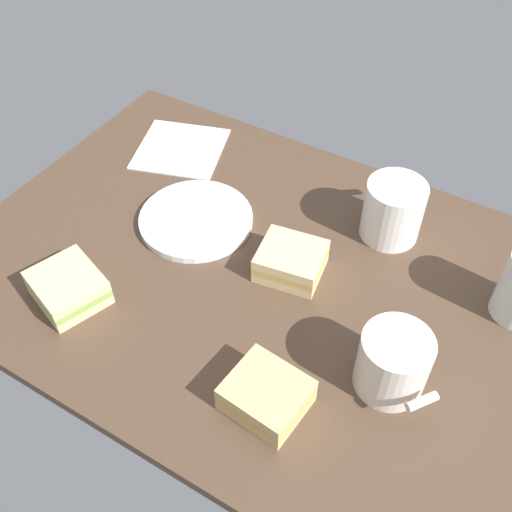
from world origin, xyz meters
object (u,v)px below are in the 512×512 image
object	(u,v)px
sandwich_side	(68,288)
coffee_mug_milky	(393,362)
plate_of_food	(196,219)
paper_napkin	(181,149)
coffee_mug_black	(393,210)
sandwich_extra	(291,261)
sandwich_main	(266,395)

from	to	relation	value
sandwich_side	coffee_mug_milky	bearing A→B (deg)	12.86
plate_of_food	paper_napkin	world-z (taller)	plate_of_food
plate_of_food	coffee_mug_black	distance (cm)	31.50
plate_of_food	paper_napkin	xyz separation A→B (cm)	(-13.63, 14.63, -0.45)
coffee_mug_milky	paper_napkin	world-z (taller)	coffee_mug_milky
sandwich_side	paper_napkin	distance (cm)	37.71
sandwich_side	sandwich_extra	size ratio (longest dim) A/B	1.15
sandwich_main	coffee_mug_milky	bearing A→B (deg)	42.09
coffee_mug_milky	sandwich_extra	bearing A→B (deg)	152.25
plate_of_food	coffee_mug_black	world-z (taller)	coffee_mug_black
coffee_mug_black	sandwich_extra	bearing A→B (deg)	-122.34
coffee_mug_black	paper_napkin	size ratio (longest dim) A/B	0.75
sandwich_side	plate_of_food	bearing A→B (deg)	73.42
sandwich_main	sandwich_extra	bearing A→B (deg)	110.78
sandwich_side	sandwich_extra	bearing A→B (deg)	39.81
sandwich_extra	paper_napkin	world-z (taller)	sandwich_extra
plate_of_food	coffee_mug_milky	distance (cm)	40.50
plate_of_food	sandwich_main	xyz separation A→B (cm)	(26.48, -22.88, 1.60)
coffee_mug_milky	sandwich_extra	xyz separation A→B (cm)	(-20.08, 10.56, -2.47)
plate_of_food	coffee_mug_milky	xyz separation A→B (cm)	(38.44, -12.08, 4.07)
coffee_mug_milky	sandwich_side	distance (cm)	46.33
coffee_mug_black	paper_napkin	distance (cm)	41.93
coffee_mug_milky	sandwich_side	bearing A→B (deg)	-167.14
plate_of_food	paper_napkin	distance (cm)	20.00
coffee_mug_milky	sandwich_main	distance (cm)	16.31
coffee_mug_black	sandwich_main	world-z (taller)	coffee_mug_black
coffee_mug_black	plate_of_food	bearing A→B (deg)	-153.91
coffee_mug_black	sandwich_side	xyz separation A→B (cm)	(-34.67, -36.09, -2.84)
coffee_mug_milky	sandwich_side	xyz separation A→B (cm)	(-45.10, -10.30, -2.47)
coffee_mug_milky	sandwich_main	xyz separation A→B (cm)	(-11.97, -10.81, -2.47)
sandwich_side	sandwich_extra	xyz separation A→B (cm)	(25.03, 20.86, -0.00)
plate_of_food	coffee_mug_milky	world-z (taller)	coffee_mug_milky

